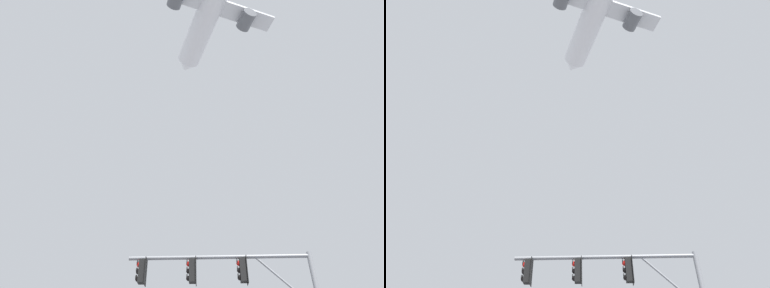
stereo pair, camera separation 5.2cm
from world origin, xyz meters
The scene contains 1 object.
airplane centered at (2.64, 18.89, 45.98)m, with size 17.83×23.08×6.46m.
Camera 1 is at (0.97, -6.40, 1.15)m, focal length 32.13 mm.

